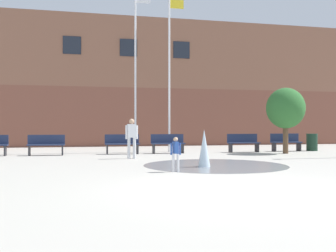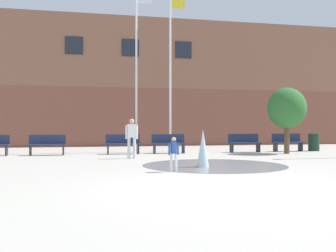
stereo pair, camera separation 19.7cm
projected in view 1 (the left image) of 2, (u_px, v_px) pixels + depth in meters
ground_plane at (231, 189)px, 8.06m from camera, size 100.00×100.00×0.00m
library_building at (123, 86)px, 27.98m from camera, size 36.00×6.05×8.37m
splash_fountain at (210, 157)px, 12.73m from camera, size 4.75×4.75×1.19m
park_bench_left_of_flagpoles at (46, 145)px, 17.37m from camera, size 1.60×0.44×0.91m
park_bench_under_left_flagpole at (122, 144)px, 18.22m from camera, size 1.60×0.44×0.91m
park_bench_center at (168, 143)px, 18.68m from camera, size 1.60×0.44×0.91m
park_bench_near_trashcan at (243, 143)px, 19.42m from camera, size 1.60×0.44×0.91m
park_bench_far_right at (286, 142)px, 20.18m from camera, size 1.60×0.44×0.91m
adult_watching at (132, 135)px, 15.62m from camera, size 0.50×0.24×1.59m
child_in_fountain at (176, 151)px, 11.12m from camera, size 0.31×0.22×0.99m
flagpole_left at (136, 64)px, 19.37m from camera, size 0.80×0.10×8.24m
flagpole_right at (170, 67)px, 19.75m from camera, size 0.80×0.10×8.09m
trash_can at (312, 142)px, 20.54m from camera, size 0.56×0.56×0.90m
street_tree_near_building at (286, 108)px, 18.49m from camera, size 1.80×1.80×3.10m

